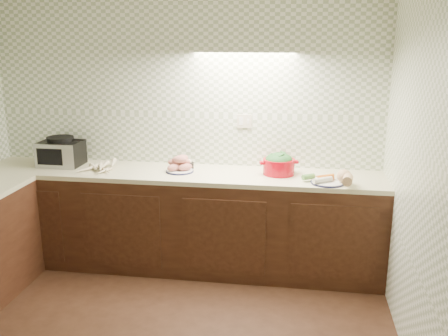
# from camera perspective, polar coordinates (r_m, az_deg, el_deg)

# --- Properties ---
(room) EXTENTS (3.60, 3.60, 2.60)m
(room) POSITION_cam_1_polar(r_m,az_deg,el_deg) (2.89, -12.60, 5.57)
(room) COLOR black
(room) RESTS_ON ground
(counter) EXTENTS (3.60, 3.60, 0.90)m
(counter) POSITION_cam_1_polar(r_m,az_deg,el_deg) (4.10, -17.24, -9.17)
(counter) COLOR black
(counter) RESTS_ON ground
(toaster_oven) EXTENTS (0.38, 0.30, 0.27)m
(toaster_oven) POSITION_cam_1_polar(r_m,az_deg,el_deg) (4.86, -18.13, 1.74)
(toaster_oven) COLOR black
(toaster_oven) RESTS_ON counter
(parsnip_pile) EXTENTS (0.32, 0.33, 0.06)m
(parsnip_pile) POSITION_cam_1_polar(r_m,az_deg,el_deg) (4.63, -13.84, 0.15)
(parsnip_pile) COLOR #F0ECBF
(parsnip_pile) RESTS_ON counter
(sweet_potato_plate) EXTENTS (0.25, 0.25, 0.15)m
(sweet_potato_plate) POSITION_cam_1_polar(r_m,az_deg,el_deg) (4.44, -5.09, 0.32)
(sweet_potato_plate) COLOR #13153B
(sweet_potato_plate) RESTS_ON counter
(onion_bowl) EXTENTS (0.15, 0.15, 0.11)m
(onion_bowl) POSITION_cam_1_polar(r_m,az_deg,el_deg) (4.54, -4.43, 0.47)
(onion_bowl) COLOR black
(onion_bowl) RESTS_ON counter
(dutch_oven) EXTENTS (0.34, 0.34, 0.19)m
(dutch_oven) POSITION_cam_1_polar(r_m,az_deg,el_deg) (4.36, 6.28, 0.47)
(dutch_oven) COLOR #AC0413
(dutch_oven) RESTS_ON counter
(veg_plate) EXTENTS (0.44, 0.30, 0.13)m
(veg_plate) POSITION_cam_1_polar(r_m,az_deg,el_deg) (4.16, 12.55, -1.17)
(veg_plate) COLOR #13153B
(veg_plate) RESTS_ON counter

